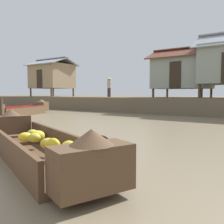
# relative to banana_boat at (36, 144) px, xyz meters

# --- Properties ---
(ground_plane) EXTENTS (300.00, 300.00, 0.00)m
(ground_plane) POSITION_rel_banana_boat_xyz_m (-0.33, 6.06, -0.30)
(ground_plane) COLOR #7A6B51
(riverbank_strip) EXTENTS (160.00, 20.00, 1.08)m
(riverbank_strip) POSITION_rel_banana_boat_xyz_m (-0.33, 21.39, 0.24)
(riverbank_strip) COLOR brown
(riverbank_strip) RESTS_ON ground
(banana_boat) EXTENTS (5.35, 2.95, 0.90)m
(banana_boat) POSITION_rel_banana_boat_xyz_m (0.00, 0.00, 0.00)
(banana_boat) COLOR brown
(banana_boat) RESTS_ON ground
(cargo_boat_upstream) EXTENTS (2.32, 5.12, 0.97)m
(cargo_boat_upstream) POSITION_rel_banana_boat_xyz_m (-9.15, 6.10, 0.06)
(cargo_boat_upstream) COLOR brown
(cargo_boat_upstream) RESTS_ON ground
(stilt_house_left) EXTENTS (4.49, 3.65, 3.91)m
(stilt_house_left) POSITION_rel_banana_boat_xyz_m (-15.65, 14.36, 2.90)
(stilt_house_left) COLOR #4C3826
(stilt_house_left) RESTS_ON riverbank_strip
(stilt_house_mid_left) EXTENTS (4.50, 3.53, 3.57)m
(stilt_house_mid_left) POSITION_rel_banana_boat_xyz_m (-1.89, 14.47, 2.61)
(stilt_house_mid_left) COLOR #4C3826
(stilt_house_mid_left) RESTS_ON riverbank_strip
(vendor_person) EXTENTS (0.44, 0.44, 1.66)m
(vendor_person) POSITION_rel_banana_boat_xyz_m (-8.02, 13.86, 1.71)
(vendor_person) COLOR #332D28
(vendor_person) RESTS_ON riverbank_strip
(mooring_post) EXTENTS (0.14, 0.14, 1.20)m
(mooring_post) POSITION_rel_banana_boat_xyz_m (-3.92, 1.59, 0.30)
(mooring_post) COLOR #423323
(mooring_post) RESTS_ON ground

